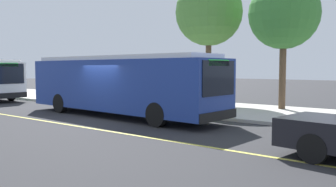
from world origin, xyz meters
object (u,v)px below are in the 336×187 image
Objects in this scene: transit_bus_main at (120,83)px; pedestrian_commuter at (154,90)px; route_sign_post at (156,75)px; waiting_bench at (150,95)px.

transit_bus_main reaches higher than pedestrian_commuter.
pedestrian_commuter is at bearing 94.44° from transit_bus_main.
transit_bus_main is 6.89× the size of pedestrian_commuter.
transit_bus_main is at bearing -89.27° from route_sign_post.
transit_bus_main is at bearing -63.96° from waiting_bench.
waiting_bench is (-2.57, 5.27, -0.98)m from transit_bus_main.
route_sign_post is at bearing -43.91° from waiting_bench.
pedestrian_commuter is (-0.18, -0.02, -0.84)m from route_sign_post.
route_sign_post is 0.86m from pedestrian_commuter.
pedestrian_commuter is (2.36, -2.47, 0.48)m from waiting_bench.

